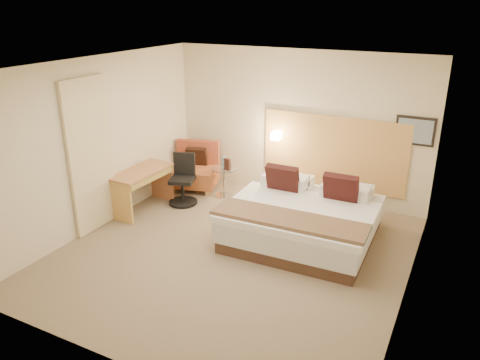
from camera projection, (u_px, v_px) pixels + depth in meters
The scene contains 19 objects.
floor at pixel (234, 253), 6.88m from camera, with size 4.80×5.00×0.02m, color #776650.
ceiling at pixel (233, 65), 5.90m from camera, with size 4.80×5.00×0.02m, color white.
wall_back at pixel (297, 125), 8.47m from camera, with size 4.80×0.02×2.70m, color beige.
wall_front at pixel (106, 248), 4.30m from camera, with size 4.80×0.02×2.70m, color beige.
wall_left at pixel (99, 143), 7.41m from camera, with size 0.02×5.00×2.70m, color beige.
wall_right at pixel (419, 198), 5.37m from camera, with size 0.02×5.00×2.70m, color beige.
headboard_panel at pixel (333, 152), 8.29m from camera, with size 2.60×0.04×1.30m, color tan.
art_frame at pixel (415, 131), 7.54m from camera, with size 0.62×0.03×0.47m, color black.
art_canvas at pixel (415, 131), 7.53m from camera, with size 0.54×0.01×0.39m, color gray.
lamp_arm at pixel (277, 135), 8.62m from camera, with size 0.02×0.02×0.12m, color silver.
lamp_shade at pixel (276, 136), 8.57m from camera, with size 0.15×0.15×0.15m, color #FFEDC6.
curtain at pixel (91, 156), 7.22m from camera, with size 0.06×0.90×2.42m, color beige.
bottle_a at pixel (224, 162), 8.72m from camera, with size 0.06×0.06×0.20m, color #77A0B8.
menu_folder at pixel (227, 164), 8.55m from camera, with size 0.13×0.05×0.22m, color #371B16.
bed at pixel (304, 218), 7.19m from camera, with size 2.21×2.14×1.05m.
lounge_chair at pixel (195, 170), 9.16m from camera, with size 1.02×0.95×0.89m.
side_table at pixel (224, 180), 8.76m from camera, with size 0.63×0.63×0.56m.
desk at pixel (142, 179), 8.08m from camera, with size 0.59×1.20×0.74m.
desk_chair at pixel (183, 184), 8.44m from camera, with size 0.65×0.65×0.91m.
Camera 1 is at (2.81, -5.33, 3.49)m, focal length 35.00 mm.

